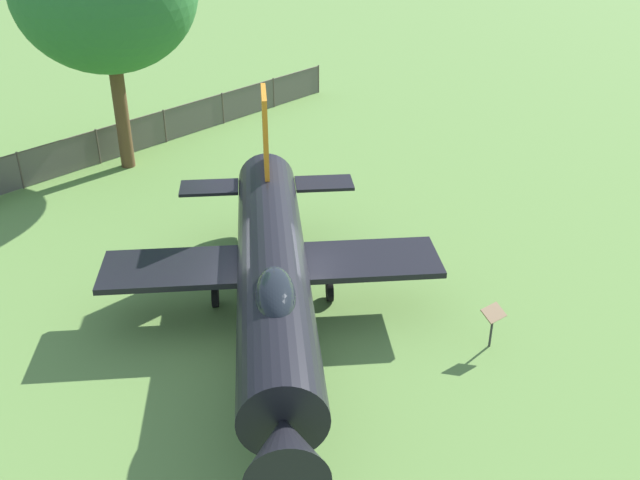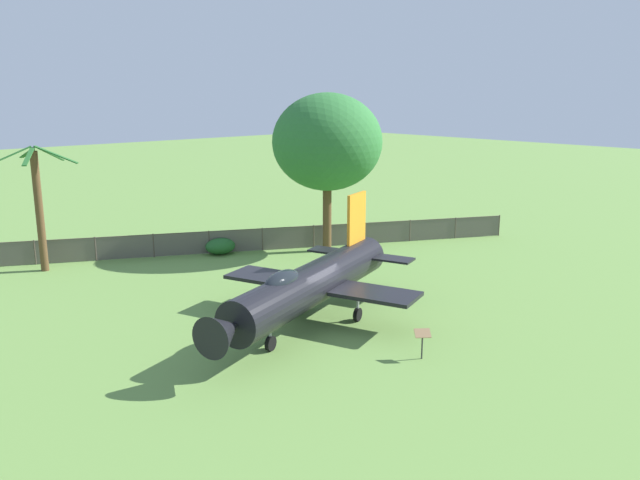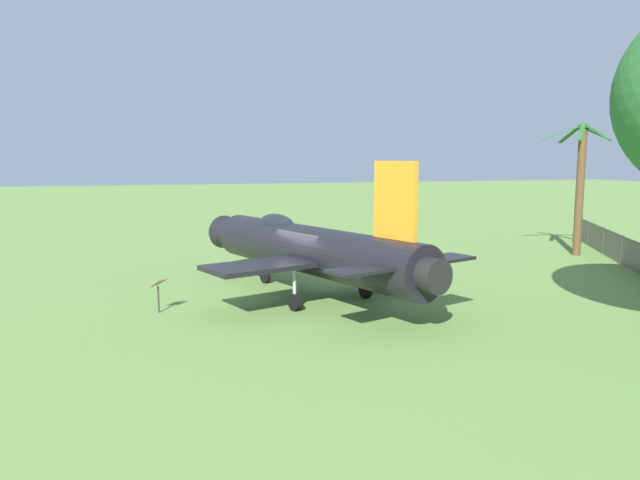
{
  "view_description": "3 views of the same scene",
  "coord_description": "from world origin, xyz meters",
  "px_view_note": "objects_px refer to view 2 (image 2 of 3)",
  "views": [
    {
      "loc": [
        -5.04,
        14.93,
        11.03
      ],
      "look_at": [
        -1.06,
        -0.74,
        2.36
      ],
      "focal_mm": 40.19,
      "sensor_mm": 36.0,
      "label": 1
    },
    {
      "loc": [
        -19.54,
        17.33,
        9.81
      ],
      "look_at": [
        3.64,
        -3.7,
        2.5
      ],
      "focal_mm": 35.74,
      "sensor_mm": 36.0,
      "label": 2
    },
    {
      "loc": [
        -6.06,
        -21.19,
        5.2
      ],
      "look_at": [
        0.02,
        -0.84,
        2.3
      ],
      "focal_mm": 33.95,
      "sensor_mm": 36.0,
      "label": 3
    }
  ],
  "objects_px": {
    "shade_tree": "(327,142)",
    "shrub_near_fence": "(220,246)",
    "display_jet": "(309,285)",
    "palm_tree": "(39,206)",
    "info_plaque": "(422,337)"
  },
  "relations": [
    {
      "from": "display_jet",
      "to": "palm_tree",
      "type": "xyz_separation_m",
      "value": [
        16.48,
        5.27,
        1.86
      ]
    },
    {
      "from": "shrub_near_fence",
      "to": "palm_tree",
      "type": "bearing_deg",
      "value": 70.0
    },
    {
      "from": "shade_tree",
      "to": "shrub_near_fence",
      "type": "xyz_separation_m",
      "value": [
        3.82,
        5.47,
        -6.3
      ]
    },
    {
      "from": "shrub_near_fence",
      "to": "info_plaque",
      "type": "height_order",
      "value": "info_plaque"
    },
    {
      "from": "shade_tree",
      "to": "info_plaque",
      "type": "bearing_deg",
      "value": 149.22
    },
    {
      "from": "display_jet",
      "to": "palm_tree",
      "type": "bearing_deg",
      "value": -91.84
    },
    {
      "from": "display_jet",
      "to": "shade_tree",
      "type": "height_order",
      "value": "shade_tree"
    },
    {
      "from": "shrub_near_fence",
      "to": "shade_tree",
      "type": "bearing_deg",
      "value": -124.97
    },
    {
      "from": "shade_tree",
      "to": "info_plaque",
      "type": "height_order",
      "value": "shade_tree"
    },
    {
      "from": "palm_tree",
      "to": "info_plaque",
      "type": "bearing_deg",
      "value": -164.34
    },
    {
      "from": "shade_tree",
      "to": "info_plaque",
      "type": "distance_m",
      "value": 18.09
    },
    {
      "from": "display_jet",
      "to": "palm_tree",
      "type": "distance_m",
      "value": 17.4
    },
    {
      "from": "palm_tree",
      "to": "display_jet",
      "type": "bearing_deg",
      "value": -162.25
    },
    {
      "from": "shade_tree",
      "to": "palm_tree",
      "type": "height_order",
      "value": "shade_tree"
    },
    {
      "from": "shade_tree",
      "to": "shrub_near_fence",
      "type": "bearing_deg",
      "value": 55.03
    }
  ]
}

